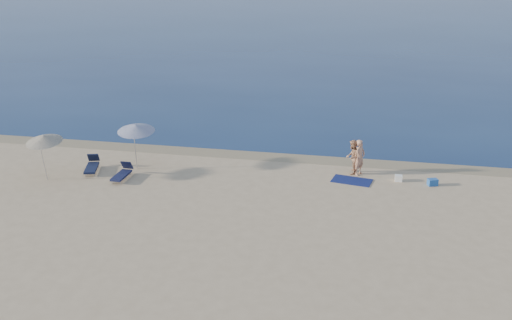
{
  "coord_description": "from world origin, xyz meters",
  "views": [
    {
      "loc": [
        4.79,
        -14.38,
        12.53
      ],
      "look_at": [
        -1.15,
        16.0,
        1.0
      ],
      "focal_mm": 45.0,
      "sensor_mm": 36.0,
      "label": 1
    }
  ],
  "objects_px": {
    "person_left": "(360,157)",
    "blue_cooler": "(433,182)",
    "person_right": "(353,157)",
    "umbrella_near": "(136,128)"
  },
  "relations": [
    {
      "from": "person_left",
      "to": "person_right",
      "type": "xyz_separation_m",
      "value": [
        -0.38,
        0.08,
        -0.03
      ]
    },
    {
      "from": "person_right",
      "to": "person_left",
      "type": "bearing_deg",
      "value": 86.15
    },
    {
      "from": "umbrella_near",
      "to": "person_left",
      "type": "bearing_deg",
      "value": -3.91
    },
    {
      "from": "person_right",
      "to": "umbrella_near",
      "type": "relative_size",
      "value": 0.71
    },
    {
      "from": "person_right",
      "to": "blue_cooler",
      "type": "height_order",
      "value": "person_right"
    },
    {
      "from": "blue_cooler",
      "to": "person_right",
      "type": "bearing_deg",
      "value": 147.5
    },
    {
      "from": "person_left",
      "to": "person_right",
      "type": "relative_size",
      "value": 1.04
    },
    {
      "from": "person_left",
      "to": "blue_cooler",
      "type": "height_order",
      "value": "person_left"
    },
    {
      "from": "person_left",
      "to": "blue_cooler",
      "type": "relative_size",
      "value": 3.98
    },
    {
      "from": "person_left",
      "to": "blue_cooler",
      "type": "xyz_separation_m",
      "value": [
        3.73,
        -0.81,
        -0.78
      ]
    }
  ]
}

